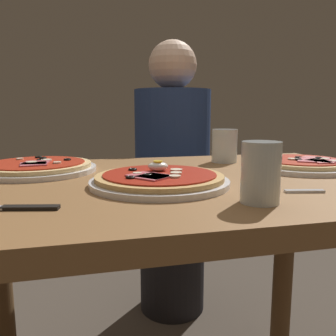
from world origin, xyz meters
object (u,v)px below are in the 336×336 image
object	(u,v)px
pizza_across_right	(37,167)
knife	(6,208)
water_glass_far	(224,148)
pizza_foreground	(159,179)
fork	(319,191)
pizza_across_left	(302,164)
water_glass_near	(260,177)
diner_person	(172,188)
dining_table	(181,233)

from	to	relation	value
pizza_across_right	knife	size ratio (longest dim) A/B	1.53
water_glass_far	knife	distance (m)	0.67
pizza_foreground	fork	world-z (taller)	pizza_foreground
pizza_across_left	water_glass_far	xyz separation A→B (m)	(-0.16, 0.16, 0.03)
water_glass_near	diner_person	world-z (taller)	diner_person
pizza_across_right	water_glass_far	distance (m)	0.53
fork	water_glass_far	bearing A→B (deg)	92.97
pizza_across_left	fork	size ratio (longest dim) A/B	1.80
pizza_across_left	fork	bearing A→B (deg)	-117.88
water_glass_near	fork	bearing A→B (deg)	15.81
pizza_across_left	pizza_across_right	world-z (taller)	same
pizza_foreground	water_glass_far	bearing A→B (deg)	46.95
water_glass_near	diner_person	distance (m)	0.96
pizza_across_right	water_glass_near	world-z (taller)	water_glass_near
water_glass_near	water_glass_far	world-z (taller)	water_glass_near
fork	water_glass_near	bearing A→B (deg)	-164.19
pizza_foreground	water_glass_near	bearing A→B (deg)	-52.68
knife	fork	bearing A→B (deg)	-1.41
pizza_across_right	water_glass_far	xyz separation A→B (m)	(0.53, 0.05, 0.03)
water_glass_far	diner_person	xyz separation A→B (m)	(-0.04, 0.47, -0.22)
water_glass_near	fork	xyz separation A→B (m)	(0.15, 0.04, -0.04)
dining_table	knife	xyz separation A→B (m)	(-0.34, -0.19, 0.14)
water_glass_far	knife	world-z (taller)	water_glass_far
dining_table	diner_person	bearing A→B (deg)	77.25
knife	pizza_foreground	bearing A→B (deg)	23.90
pizza_foreground	dining_table	bearing A→B (deg)	45.92
pizza_foreground	water_glass_near	size ratio (longest dim) A/B	2.80
pizza_across_right	pizza_across_left	bearing A→B (deg)	-9.38
dining_table	pizza_across_right	bearing A→B (deg)	153.83
water_glass_near	dining_table	bearing A→B (deg)	105.68
pizza_across_left	knife	bearing A→B (deg)	-160.77
water_glass_near	diner_person	xyz separation A→B (m)	(0.09, 0.93, -0.22)
pizza_across_left	diner_person	bearing A→B (deg)	107.26
pizza_foreground	pizza_across_left	size ratio (longest dim) A/B	1.03
pizza_across_left	water_glass_near	distance (m)	0.41
pizza_across_left	water_glass_near	size ratio (longest dim) A/B	2.72
pizza_foreground	knife	xyz separation A→B (m)	(-0.27, -0.12, -0.01)
pizza_across_left	diner_person	world-z (taller)	diner_person
pizza_foreground	knife	distance (m)	0.30
pizza_across_right	knife	bearing A→B (deg)	-90.90
pizza_foreground	pizza_across_left	world-z (taller)	pizza_foreground
pizza_foreground	pizza_across_right	size ratio (longest dim) A/B	0.98
pizza_across_right	water_glass_near	size ratio (longest dim) A/B	2.86
diner_person	water_glass_near	bearing A→B (deg)	84.72
pizza_foreground	diner_person	world-z (taller)	diner_person
pizza_across_left	pizza_across_right	xyz separation A→B (m)	(-0.69, 0.11, 0.00)
dining_table	water_glass_far	distance (m)	0.34
dining_table	diner_person	xyz separation A→B (m)	(0.15, 0.68, -0.05)
water_glass_near	pizza_across_right	bearing A→B (deg)	134.57
pizza_across_left	pizza_across_right	distance (m)	0.70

